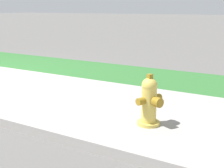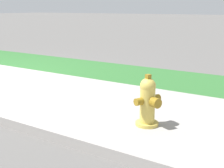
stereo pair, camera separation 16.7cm
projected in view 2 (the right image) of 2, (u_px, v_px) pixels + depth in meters
The scene contains 2 objects.
grass_verge at pixel (44, 62), 8.29m from camera, with size 18.00×1.79×0.01m, color #2D662D.
fire_hydrant_far_end at pixel (148, 102), 3.78m from camera, with size 0.34×0.37×0.65m.
Camera 2 is at (6.01, -3.69, 1.43)m, focal length 50.00 mm.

